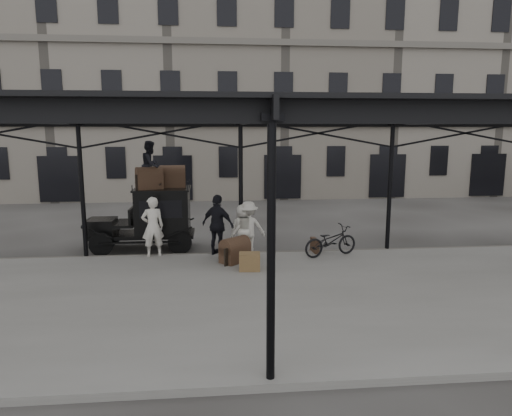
# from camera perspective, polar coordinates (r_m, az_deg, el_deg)

# --- Properties ---
(ground) EXTENTS (120.00, 120.00, 0.00)m
(ground) POSITION_cam_1_polar(r_m,az_deg,el_deg) (13.35, -1.33, -8.42)
(ground) COLOR #383533
(ground) RESTS_ON ground
(platform) EXTENTS (28.00, 8.00, 0.15)m
(platform) POSITION_cam_1_polar(r_m,az_deg,el_deg) (11.44, -0.61, -11.18)
(platform) COLOR slate
(platform) RESTS_ON ground
(canopy) EXTENTS (22.50, 9.00, 4.74)m
(canopy) POSITION_cam_1_polar(r_m,az_deg,el_deg) (10.97, -0.78, 12.02)
(canopy) COLOR black
(canopy) RESTS_ON ground
(building_frontage) EXTENTS (64.00, 8.00, 14.00)m
(building_frontage) POSITION_cam_1_polar(r_m,az_deg,el_deg) (30.79, -3.84, 15.05)
(building_frontage) COLOR slate
(building_frontage) RESTS_ON ground
(taxi) EXTENTS (3.65, 1.55, 2.18)m
(taxi) POSITION_cam_1_polar(r_m,az_deg,el_deg) (16.27, -12.63, -0.95)
(taxi) COLOR black
(taxi) RESTS_ON ground
(porter_left) EXTENTS (0.80, 0.64, 1.93)m
(porter_left) POSITION_cam_1_polar(r_m,az_deg,el_deg) (14.90, -12.79, -2.29)
(porter_left) COLOR silver
(porter_left) RESTS_ON platform
(porter_midleft) EXTENTS (1.01, 0.94, 1.66)m
(porter_midleft) POSITION_cam_1_polar(r_m,az_deg,el_deg) (14.83, -1.51, -2.64)
(porter_midleft) COLOR beige
(porter_midleft) RESTS_ON platform
(porter_centre) EXTENTS (0.91, 0.71, 1.64)m
(porter_centre) POSITION_cam_1_polar(r_m,az_deg,el_deg) (14.83, -1.63, -2.67)
(porter_centre) COLOR beige
(porter_centre) RESTS_ON platform
(porter_official) EXTENTS (1.23, 1.03, 1.97)m
(porter_official) POSITION_cam_1_polar(r_m,az_deg,el_deg) (14.73, -4.78, -2.13)
(porter_official) COLOR black
(porter_official) RESTS_ON platform
(porter_right) EXTENTS (1.20, 0.80, 1.73)m
(porter_right) POSITION_cam_1_polar(r_m,az_deg,el_deg) (14.83, -0.96, -2.49)
(porter_right) COLOR beige
(porter_right) RESTS_ON platform
(bicycle) EXTENTS (1.99, 1.22, 0.99)m
(bicycle) POSITION_cam_1_polar(r_m,az_deg,el_deg) (14.85, 9.31, -4.08)
(bicycle) COLOR black
(bicycle) RESTS_ON platform
(porter_roof) EXTENTS (0.80, 0.92, 1.62)m
(porter_roof) POSITION_cam_1_polar(r_m,az_deg,el_deg) (15.94, -13.02, 5.29)
(porter_roof) COLOR black
(porter_roof) RESTS_ON taxi
(steamer_trunk_roof_near) EXTENTS (0.98, 0.78, 0.63)m
(steamer_trunk_roof_near) POSITION_cam_1_polar(r_m,az_deg,el_deg) (15.85, -13.20, 3.46)
(steamer_trunk_roof_near) COLOR #492E21
(steamer_trunk_roof_near) RESTS_ON taxi
(steamer_trunk_roof_far) EXTENTS (0.89, 0.56, 0.64)m
(steamer_trunk_roof_far) POSITION_cam_1_polar(r_m,az_deg,el_deg) (16.21, -10.36, 3.71)
(steamer_trunk_roof_far) COLOR #492E21
(steamer_trunk_roof_far) RESTS_ON taxi
(steamer_trunk_platform) EXTENTS (1.02, 0.99, 0.65)m
(steamer_trunk_platform) POSITION_cam_1_polar(r_m,az_deg,el_deg) (14.06, -2.64, -5.46)
(steamer_trunk_platform) COLOR #492E21
(steamer_trunk_platform) RESTS_ON platform
(wicker_hamper) EXTENTS (0.63, 0.49, 0.50)m
(wicker_hamper) POSITION_cam_1_polar(r_m,az_deg,el_deg) (13.28, -0.81, -6.71)
(wicker_hamper) COLOR brown
(wicker_hamper) RESTS_ON platform
(suitcase_upright) EXTENTS (0.19, 0.61, 0.45)m
(suitcase_upright) POSITION_cam_1_polar(r_m,az_deg,el_deg) (15.30, 7.35, -4.65)
(suitcase_upright) COLOR #492E21
(suitcase_upright) RESTS_ON platform
(suitcase_flat) EXTENTS (0.56, 0.50, 0.40)m
(suitcase_flat) POSITION_cam_1_polar(r_m,az_deg,el_deg) (13.98, -2.55, -6.08)
(suitcase_flat) COLOR #492E21
(suitcase_flat) RESTS_ON platform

